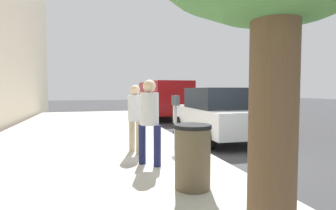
# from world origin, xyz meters

# --- Properties ---
(ground_plane) EXTENTS (80.00, 80.00, 0.00)m
(ground_plane) POSITION_xyz_m (0.00, 0.00, 0.00)
(ground_plane) COLOR #38383A
(ground_plane) RESTS_ON ground
(sidewalk_slab) EXTENTS (28.00, 6.00, 0.15)m
(sidewalk_slab) POSITION_xyz_m (0.00, 3.00, 0.07)
(sidewalk_slab) COLOR #B7B2A8
(sidewalk_slab) RESTS_ON ground_plane
(parking_meter) EXTENTS (0.36, 0.12, 1.41)m
(parking_meter) POSITION_xyz_m (0.74, 0.67, 1.17)
(parking_meter) COLOR gray
(parking_meter) RESTS_ON sidewalk_slab
(pedestrian_at_meter) EXTENTS (0.49, 0.36, 1.67)m
(pedestrian_at_meter) POSITION_xyz_m (0.66, 1.74, 1.12)
(pedestrian_at_meter) COLOR tan
(pedestrian_at_meter) RESTS_ON sidewalk_slab
(pedestrian_bystander) EXTENTS (0.43, 0.41, 1.76)m
(pedestrian_bystander) POSITION_xyz_m (-0.52, 1.63, 1.18)
(pedestrian_bystander) COLOR #191E4C
(pedestrian_bystander) RESTS_ON sidewalk_slab
(parked_sedan_near) EXTENTS (4.45, 2.06, 1.77)m
(parked_sedan_near) POSITION_xyz_m (2.46, -1.35, 0.89)
(parked_sedan_near) COLOR silver
(parked_sedan_near) RESTS_ON ground_plane
(parked_van_far) EXTENTS (5.21, 2.14, 2.18)m
(parked_van_far) POSITION_xyz_m (9.43, -1.35, 1.26)
(parked_van_far) COLOR maroon
(parked_van_far) RESTS_ON ground_plane
(trash_bin) EXTENTS (0.59, 0.59, 1.01)m
(trash_bin) POSITION_xyz_m (-1.97, 1.25, 0.66)
(trash_bin) COLOR brown
(trash_bin) RESTS_ON sidewalk_slab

